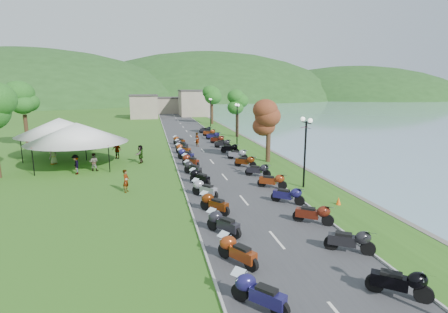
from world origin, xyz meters
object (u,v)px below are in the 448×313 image
vendor_tent_main (78,145)px  pedestrian_a (127,192)px  pedestrian_c (77,174)px  pedestrian_b (94,171)px

vendor_tent_main → pedestrian_a: 10.47m
pedestrian_a → pedestrian_c: size_ratio=0.97×
pedestrian_b → pedestrian_a: bearing=122.4°
pedestrian_a → pedestrian_b: 7.62m
vendor_tent_main → pedestrian_a: vendor_tent_main is taller
pedestrian_c → vendor_tent_main: bearing=170.1°
vendor_tent_main → pedestrian_a: size_ratio=3.71×
vendor_tent_main → pedestrian_c: vendor_tent_main is taller
pedestrian_b → pedestrian_c: bearing=44.6°
vendor_tent_main → pedestrian_b: vendor_tent_main is taller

